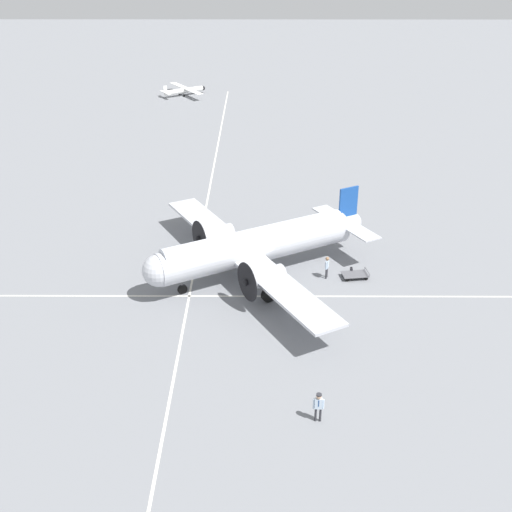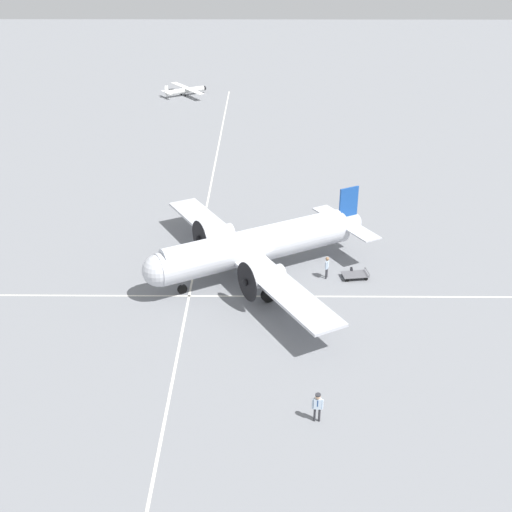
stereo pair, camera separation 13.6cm
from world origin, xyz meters
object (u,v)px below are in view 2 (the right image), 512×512
(crew_foreground, at_px, (318,404))
(passenger_boarding, at_px, (327,265))
(airliner_main, at_px, (251,246))
(light_aircraft_distant, at_px, (186,90))
(baggage_cart, at_px, (355,275))
(suitcase_near_door, at_px, (351,271))

(crew_foreground, height_order, passenger_boarding, crew_foreground)
(airliner_main, bearing_deg, light_aircraft_distant, -108.32)
(airliner_main, bearing_deg, crew_foreground, 73.98)
(passenger_boarding, distance_m, light_aircraft_distant, 60.09)
(crew_foreground, relative_size, baggage_cart, 0.87)
(crew_foreground, relative_size, suitcase_near_door, 3.46)
(crew_foreground, bearing_deg, suitcase_near_door, -98.72)
(baggage_cart, bearing_deg, passenger_boarding, -8.15)
(crew_foreground, distance_m, suitcase_near_door, 16.55)
(passenger_boarding, distance_m, suitcase_near_door, 2.19)
(baggage_cart, bearing_deg, suitcase_near_door, -81.47)
(airliner_main, relative_size, crew_foreground, 11.96)
(suitcase_near_door, bearing_deg, light_aircraft_distant, 17.68)
(airliner_main, distance_m, crew_foreground, 16.20)
(suitcase_near_door, bearing_deg, baggage_cart, -163.37)
(light_aircraft_distant, bearing_deg, airliner_main, -112.13)
(airliner_main, height_order, crew_foreground, airliner_main)
(crew_foreground, relative_size, passenger_boarding, 1.02)
(baggage_cart, xyz_separation_m, light_aircraft_distant, (57.84, 18.43, 0.52))
(airliner_main, xyz_separation_m, baggage_cart, (-0.33, -7.63, -2.12))
(crew_foreground, height_order, baggage_cart, crew_foreground)
(airliner_main, height_order, passenger_boarding, airliner_main)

